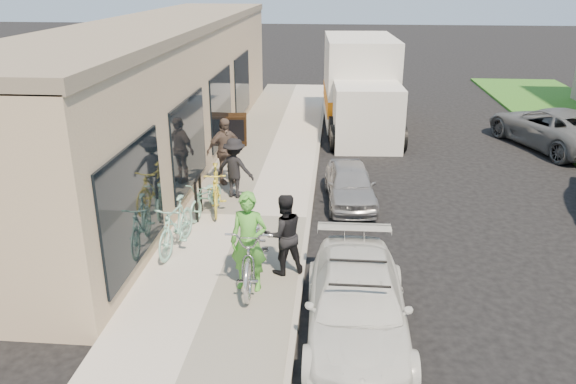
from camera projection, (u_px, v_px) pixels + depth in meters
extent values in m
plane|color=black|center=(324.00, 290.00, 10.45)|extent=(120.00, 120.00, 0.00)
cube|color=#B1AA9F|center=(244.00, 218.00, 13.37)|extent=(3.00, 34.00, 0.15)
cube|color=gray|center=(308.00, 221.00, 13.25)|extent=(0.12, 34.00, 0.13)
cube|color=#CAB18C|center=(165.00, 94.00, 17.58)|extent=(3.50, 20.00, 4.00)
cube|color=#786C5B|center=(159.00, 24.00, 16.82)|extent=(3.60, 20.00, 0.25)
cube|color=black|center=(134.00, 205.00, 10.15)|extent=(0.06, 3.00, 2.20)
cube|color=black|center=(189.00, 143.00, 13.87)|extent=(0.06, 3.00, 2.20)
cube|color=black|center=(221.00, 107.00, 17.58)|extent=(0.06, 3.00, 2.20)
cube|color=black|center=(242.00, 84.00, 21.29)|extent=(0.06, 3.00, 2.20)
cylinder|color=black|center=(196.00, 203.00, 12.79)|extent=(0.07, 0.07, 0.95)
cylinder|color=black|center=(200.00, 193.00, 13.38)|extent=(0.07, 0.07, 0.95)
cylinder|color=black|center=(197.00, 179.00, 12.92)|extent=(0.12, 0.64, 0.07)
cube|color=black|center=(236.00, 132.00, 18.36)|extent=(0.66, 0.33, 1.05)
cube|color=black|center=(237.00, 129.00, 18.71)|extent=(0.66, 0.33, 1.05)
cube|color=black|center=(236.00, 130.00, 18.30)|extent=(0.53, 0.23, 0.75)
imported|color=silver|center=(357.00, 305.00, 8.92)|extent=(1.68, 4.03, 1.17)
cylinder|color=black|center=(360.00, 286.00, 8.30)|extent=(0.92, 0.04, 0.04)
cylinder|color=black|center=(358.00, 261.00, 9.02)|extent=(0.92, 0.04, 0.04)
imported|color=gray|center=(350.00, 184.00, 14.29)|extent=(1.44, 3.06, 1.01)
cube|color=silver|center=(367.00, 117.00, 18.78)|extent=(2.33, 2.33, 2.10)
cube|color=black|center=(368.00, 104.00, 18.62)|extent=(2.04, 0.19, 0.99)
cube|color=silver|center=(359.00, 79.00, 21.62)|extent=(2.81, 4.78, 3.20)
cube|color=orange|center=(358.00, 98.00, 21.88)|extent=(2.83, 4.80, 0.61)
cylinder|color=black|center=(334.00, 138.00, 18.51)|extent=(0.33, 0.90, 0.88)
cylinder|color=black|center=(401.00, 139.00, 18.45)|extent=(0.33, 0.90, 0.88)
cylinder|color=black|center=(333.00, 129.00, 19.64)|extent=(0.33, 0.90, 0.88)
cylinder|color=black|center=(396.00, 129.00, 19.58)|extent=(0.33, 0.90, 0.88)
cylinder|color=black|center=(328.00, 103.00, 23.55)|extent=(0.33, 0.90, 0.88)
cylinder|color=black|center=(381.00, 103.00, 23.49)|extent=(0.33, 0.90, 0.88)
imported|color=#545659|center=(552.00, 127.00, 18.90)|extent=(3.78, 5.34, 1.35)
imported|color=#B9B9BB|center=(253.00, 249.00, 10.33)|extent=(0.94, 2.39, 1.24)
imported|color=green|center=(249.00, 242.00, 9.92)|extent=(0.73, 0.53, 1.85)
imported|color=black|center=(284.00, 234.00, 10.52)|extent=(0.95, 0.86, 1.59)
imported|color=#87C9B5|center=(176.00, 225.00, 11.50)|extent=(0.71, 1.84, 1.08)
imported|color=#87C9B5|center=(206.00, 197.00, 13.27)|extent=(0.92, 1.70, 0.85)
imported|color=gold|center=(216.00, 189.00, 13.44)|extent=(0.83, 1.86, 1.08)
imported|color=black|center=(235.00, 168.00, 14.18)|extent=(1.12, 0.83, 1.54)
imported|color=brown|center=(225.00, 151.00, 15.11)|extent=(1.11, 0.99, 1.80)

